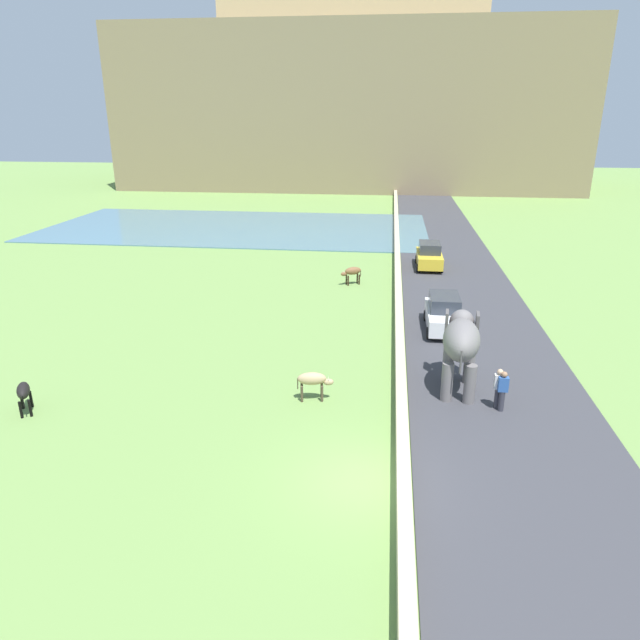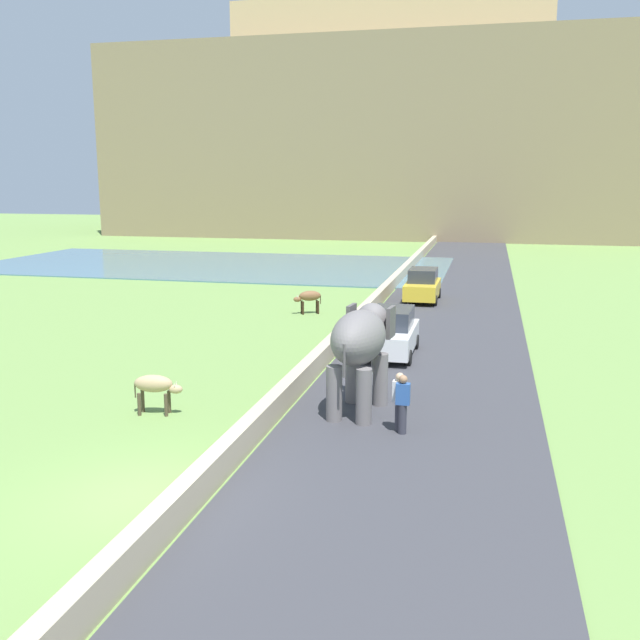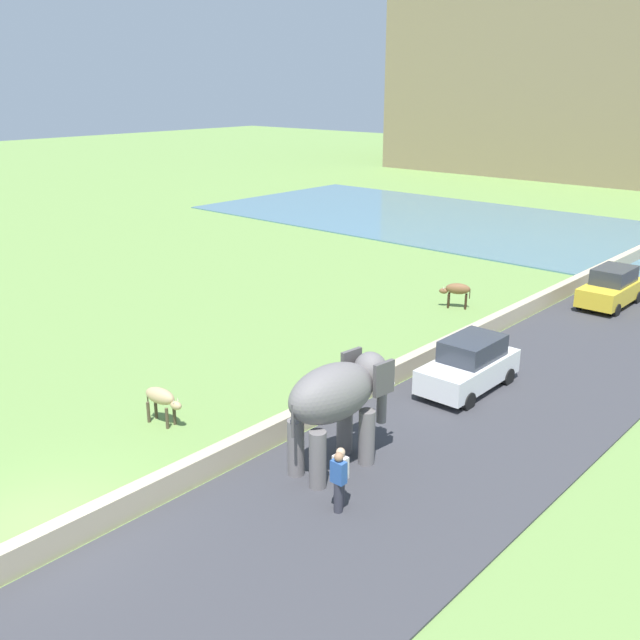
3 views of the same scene
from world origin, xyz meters
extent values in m
plane|color=#6B8E47|center=(0.00, 0.00, 0.00)|extent=(220.00, 220.00, 0.00)
cube|color=#38383D|center=(5.00, 20.00, 0.03)|extent=(7.00, 120.00, 0.06)
cube|color=tan|center=(1.20, 18.00, 0.35)|extent=(0.40, 110.00, 0.70)
cube|color=slate|center=(-14.00, 38.92, 0.04)|extent=(36.00, 18.00, 0.08)
cube|color=#897556|center=(-6.00, 77.66, 10.82)|extent=(64.00, 28.00, 21.65)
cube|color=tan|center=(-6.00, 77.66, 24.65)|extent=(37.84, 8.00, 6.00)
cylinder|color=tan|center=(-22.08, 77.66, 25.16)|extent=(3.34, 3.34, 7.02)
cylinder|color=tan|center=(-6.00, 77.66, 25.40)|extent=(3.57, 3.57, 7.52)
cylinder|color=tan|center=(10.08, 77.66, 24.72)|extent=(3.94, 3.94, 6.15)
ellipsoid|color=slate|center=(3.42, 6.26, 2.24)|extent=(1.67, 2.83, 1.50)
cylinder|color=slate|center=(3.10, 7.18, 0.80)|extent=(0.44, 0.44, 1.60)
cylinder|color=slate|center=(3.93, 7.09, 0.80)|extent=(0.44, 0.44, 1.60)
cylinder|color=slate|center=(2.92, 5.43, 0.80)|extent=(0.44, 0.44, 1.60)
cylinder|color=slate|center=(3.75, 5.34, 0.80)|extent=(0.44, 0.44, 1.60)
ellipsoid|color=slate|center=(3.57, 7.67, 2.42)|extent=(1.09, 1.00, 1.10)
cube|color=#504C4C|center=(2.96, 7.60, 2.46)|extent=(0.19, 0.71, 0.90)
cube|color=#504C4C|center=(4.16, 7.47, 2.46)|extent=(0.19, 0.71, 0.90)
cylinder|color=slate|center=(3.62, 8.14, 1.54)|extent=(0.28, 0.28, 1.50)
cone|color=silver|center=(3.40, 8.10, 1.99)|extent=(0.18, 0.57, 0.17)
cone|color=silver|center=(3.83, 8.05, 1.99)|extent=(0.18, 0.57, 0.17)
cylinder|color=#504C4C|center=(3.29, 4.94, 1.89)|extent=(0.08, 0.08, 0.90)
cylinder|color=#33333D|center=(4.85, 4.84, 0.42)|extent=(0.22, 0.22, 0.85)
cube|color=#2D569E|center=(4.85, 4.84, 1.13)|extent=(0.36, 0.22, 0.56)
sphere|color=#997051|center=(4.85, 4.84, 1.52)|extent=(0.22, 0.22, 0.22)
cylinder|color=#33333D|center=(4.74, 5.05, 0.42)|extent=(0.22, 0.22, 0.85)
cube|color=silver|center=(4.74, 5.05, 1.13)|extent=(0.36, 0.22, 0.56)
sphere|color=tan|center=(4.74, 5.05, 1.52)|extent=(0.22, 0.22, 0.22)
cube|color=gold|center=(3.42, 25.65, 0.70)|extent=(1.70, 4.00, 0.80)
cube|color=#2D333D|center=(3.43, 25.85, 1.45)|extent=(1.45, 2.20, 0.70)
cylinder|color=black|center=(4.23, 24.35, 0.30)|extent=(0.18, 0.60, 0.60)
cylinder|color=black|center=(2.62, 24.35, 0.30)|extent=(0.18, 0.60, 0.60)
cylinder|color=black|center=(4.23, 26.95, 0.30)|extent=(0.18, 0.60, 0.60)
cylinder|color=black|center=(2.62, 26.95, 0.30)|extent=(0.18, 0.60, 0.60)
cube|color=white|center=(3.42, 13.17, 0.70)|extent=(1.71, 4.00, 0.80)
cube|color=#2D333D|center=(3.42, 13.37, 1.45)|extent=(1.45, 2.20, 0.70)
cylinder|color=black|center=(4.24, 11.87, 0.30)|extent=(0.18, 0.60, 0.60)
cylinder|color=black|center=(2.62, 11.87, 0.30)|extent=(0.18, 0.60, 0.60)
cylinder|color=black|center=(4.23, 14.47, 0.30)|extent=(0.18, 0.60, 0.60)
cylinder|color=black|center=(2.61, 14.47, 0.30)|extent=(0.18, 0.60, 0.60)
ellipsoid|color=brown|center=(-1.67, 20.90, 0.90)|extent=(1.18, 0.90, 0.50)
cylinder|color=#302014|center=(-1.94, 20.58, 0.33)|extent=(0.10, 0.10, 0.65)
cylinder|color=#302014|center=(-2.08, 20.86, 0.33)|extent=(0.10, 0.10, 0.65)
cylinder|color=#302014|center=(-1.26, 20.93, 0.33)|extent=(0.10, 0.10, 0.65)
cylinder|color=#302014|center=(-1.40, 21.21, 0.33)|extent=(0.10, 0.10, 0.65)
ellipsoid|color=brown|center=(-2.23, 20.61, 0.75)|extent=(0.47, 0.40, 0.26)
cone|color=beige|center=(-2.19, 20.53, 0.92)|extent=(0.04, 0.04, 0.12)
cone|color=beige|center=(-2.28, 20.69, 0.92)|extent=(0.04, 0.04, 0.12)
cylinder|color=#302014|center=(-1.19, 21.14, 0.70)|extent=(0.04, 0.04, 0.45)
ellipsoid|color=tan|center=(-2.19, 4.95, 0.90)|extent=(1.15, 0.60, 0.50)
cylinder|color=#493D2C|center=(-1.83, 5.16, 0.33)|extent=(0.10, 0.10, 0.65)
cylinder|color=#493D2C|center=(-1.79, 4.85, 0.33)|extent=(0.10, 0.10, 0.65)
cylinder|color=#493D2C|center=(-2.60, 5.04, 0.33)|extent=(0.10, 0.10, 0.65)
cylinder|color=#493D2C|center=(-2.55, 4.74, 0.33)|extent=(0.10, 0.10, 0.65)
ellipsoid|color=tan|center=(-1.57, 5.04, 0.75)|extent=(0.43, 0.30, 0.26)
cone|color=beige|center=(-1.58, 5.13, 0.92)|extent=(0.04, 0.04, 0.12)
cone|color=beige|center=(-1.55, 4.95, 0.92)|extent=(0.04, 0.04, 0.12)
cylinder|color=#493D2C|center=(-2.73, 4.87, 0.70)|extent=(0.04, 0.04, 0.45)
camera|label=1|loc=(0.47, -14.58, 10.42)|focal=32.17mm
camera|label=2|loc=(6.84, -12.72, 6.54)|focal=39.93mm
camera|label=3|loc=(14.33, -6.47, 9.81)|focal=40.27mm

